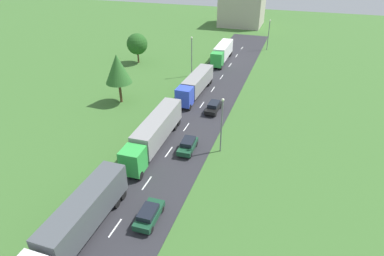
{
  "coord_description": "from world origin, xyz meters",
  "views": [
    {
      "loc": [
        13.67,
        -1.46,
        23.24
      ],
      "look_at": [
        1.66,
        34.55,
        1.49
      ],
      "focal_mm": 30.07,
      "sensor_mm": 36.0,
      "label": 1
    }
  ],
  "objects_px": {
    "lamppost_second": "(222,123)",
    "distant_building": "(242,9)",
    "truck_fourth": "(222,52)",
    "lamppost_third": "(192,55)",
    "car_fifth": "(213,107)",
    "car_fourth": "(188,145)",
    "car_third": "(149,214)",
    "lamppost_fourth": "(269,33)",
    "truck_lead": "(78,220)",
    "truck_second": "(155,132)",
    "tree_oak": "(137,44)",
    "tree_maple": "(118,69)",
    "truck_third": "(196,84)"
  },
  "relations": [
    {
      "from": "truck_fourth",
      "to": "lamppost_third",
      "type": "xyz_separation_m",
      "value": [
        -3.59,
        -10.99,
        2.25
      ]
    },
    {
      "from": "tree_oak",
      "to": "lamppost_fourth",
      "type": "bearing_deg",
      "value": 36.6
    },
    {
      "from": "truck_second",
      "to": "distant_building",
      "type": "bearing_deg",
      "value": 92.46
    },
    {
      "from": "tree_oak",
      "to": "tree_maple",
      "type": "relative_size",
      "value": 0.79
    },
    {
      "from": "truck_second",
      "to": "lamppost_fourth",
      "type": "relative_size",
      "value": 2.01
    },
    {
      "from": "truck_third",
      "to": "distant_building",
      "type": "height_order",
      "value": "distant_building"
    },
    {
      "from": "truck_fourth",
      "to": "tree_maple",
      "type": "height_order",
      "value": "tree_maple"
    },
    {
      "from": "lamppost_fourth",
      "to": "tree_maple",
      "type": "relative_size",
      "value": 0.89
    },
    {
      "from": "truck_lead",
      "to": "truck_third",
      "type": "distance_m",
      "value": 33.73
    },
    {
      "from": "truck_second",
      "to": "tree_oak",
      "type": "bearing_deg",
      "value": 120.22
    },
    {
      "from": "truck_lead",
      "to": "truck_third",
      "type": "xyz_separation_m",
      "value": [
        -0.02,
        33.73,
        -0.13
      ]
    },
    {
      "from": "truck_lead",
      "to": "car_third",
      "type": "bearing_deg",
      "value": 37.41
    },
    {
      "from": "truck_lead",
      "to": "tree_oak",
      "type": "bearing_deg",
      "value": 110.8
    },
    {
      "from": "car_third",
      "to": "car_fourth",
      "type": "bearing_deg",
      "value": 92.02
    },
    {
      "from": "car_fourth",
      "to": "tree_oak",
      "type": "height_order",
      "value": "tree_oak"
    },
    {
      "from": "car_fifth",
      "to": "distant_building",
      "type": "height_order",
      "value": "distant_building"
    },
    {
      "from": "truck_lead",
      "to": "car_fourth",
      "type": "distance_m",
      "value": 17.08
    },
    {
      "from": "car_third",
      "to": "tree_maple",
      "type": "bearing_deg",
      "value": 124.64
    },
    {
      "from": "truck_second",
      "to": "car_third",
      "type": "distance_m",
      "value": 13.31
    },
    {
      "from": "car_third",
      "to": "lamppost_third",
      "type": "height_order",
      "value": "lamppost_third"
    },
    {
      "from": "truck_second",
      "to": "lamppost_fourth",
      "type": "bearing_deg",
      "value": 80.47
    },
    {
      "from": "car_fifth",
      "to": "car_third",
      "type": "bearing_deg",
      "value": -89.43
    },
    {
      "from": "car_fifth",
      "to": "lamppost_second",
      "type": "bearing_deg",
      "value": -70.31
    },
    {
      "from": "car_fourth",
      "to": "lamppost_second",
      "type": "xyz_separation_m",
      "value": [
        3.99,
        1.3,
        3.33
      ]
    },
    {
      "from": "car_fifth",
      "to": "lamppost_second",
      "type": "height_order",
      "value": "lamppost_second"
    },
    {
      "from": "truck_third",
      "to": "truck_lead",
      "type": "bearing_deg",
      "value": -89.97
    },
    {
      "from": "car_fifth",
      "to": "lamppost_third",
      "type": "height_order",
      "value": "lamppost_third"
    },
    {
      "from": "lamppost_third",
      "to": "tree_oak",
      "type": "xyz_separation_m",
      "value": [
        -14.05,
        4.18,
        -0.21
      ]
    },
    {
      "from": "lamppost_third",
      "to": "distant_building",
      "type": "height_order",
      "value": "distant_building"
    },
    {
      "from": "lamppost_second",
      "to": "distant_building",
      "type": "relative_size",
      "value": 0.56
    },
    {
      "from": "truck_fourth",
      "to": "car_fifth",
      "type": "relative_size",
      "value": 2.85
    },
    {
      "from": "truck_second",
      "to": "car_fifth",
      "type": "bearing_deg",
      "value": 69.28
    },
    {
      "from": "distant_building",
      "to": "car_third",
      "type": "bearing_deg",
      "value": -84.75
    },
    {
      "from": "truck_lead",
      "to": "lamppost_second",
      "type": "height_order",
      "value": "lamppost_second"
    },
    {
      "from": "truck_lead",
      "to": "truck_third",
      "type": "height_order",
      "value": "truck_lead"
    },
    {
      "from": "car_third",
      "to": "distant_building",
      "type": "xyz_separation_m",
      "value": [
        -8.15,
        88.75,
        4.13
      ]
    },
    {
      "from": "truck_fourth",
      "to": "lamppost_third",
      "type": "height_order",
      "value": "lamppost_third"
    },
    {
      "from": "truck_lead",
      "to": "lamppost_third",
      "type": "height_order",
      "value": "lamppost_third"
    },
    {
      "from": "tree_oak",
      "to": "car_fifth",
      "type": "bearing_deg",
      "value": -39.32
    },
    {
      "from": "truck_third",
      "to": "truck_fourth",
      "type": "relative_size",
      "value": 1.09
    },
    {
      "from": "lamppost_second",
      "to": "tree_oak",
      "type": "bearing_deg",
      "value": 132.16
    },
    {
      "from": "lamppost_fourth",
      "to": "lamppost_third",
      "type": "bearing_deg",
      "value": -117.22
    },
    {
      "from": "car_third",
      "to": "tree_maple",
      "type": "relative_size",
      "value": 0.49
    },
    {
      "from": "car_fourth",
      "to": "lamppost_third",
      "type": "xyz_separation_m",
      "value": [
        -8.18,
        26.07,
        3.55
      ]
    },
    {
      "from": "lamppost_fourth",
      "to": "distant_building",
      "type": "bearing_deg",
      "value": 113.89
    },
    {
      "from": "truck_lead",
      "to": "lamppost_second",
      "type": "xyz_separation_m",
      "value": [
        8.49,
        17.72,
        1.98
      ]
    },
    {
      "from": "distant_building",
      "to": "truck_lead",
      "type": "bearing_deg",
      "value": -88.02
    },
    {
      "from": "truck_second",
      "to": "car_third",
      "type": "height_order",
      "value": "truck_second"
    },
    {
      "from": "tree_maple",
      "to": "car_fifth",
      "type": "bearing_deg",
      "value": 4.9
    },
    {
      "from": "truck_lead",
      "to": "truck_second",
      "type": "distance_m",
      "value": 16.09
    }
  ]
}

